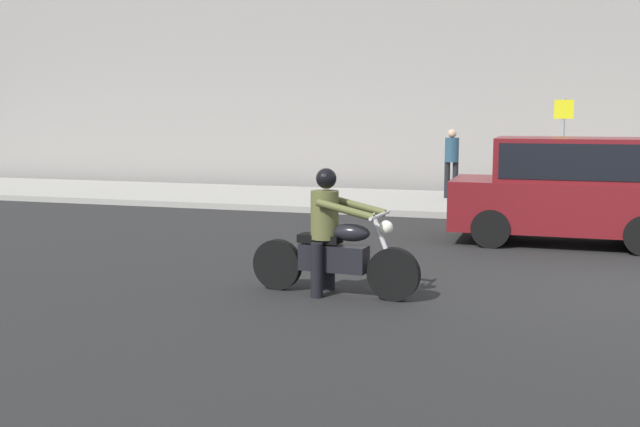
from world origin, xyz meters
TOP-DOWN VIEW (x-y plane):
  - ground_plane at (0.00, 0.00)m, footprint 80.00×80.00m
  - sidewalk_slab at (0.00, 8.00)m, footprint 40.00×4.40m
  - motorcycle_with_rider_olive at (-3.45, -1.30)m, footprint 2.15×0.70m
  - parked_hatchback_maroon at (-0.70, 3.37)m, footprint 3.78×1.76m
  - street_sign_post at (-0.75, 8.67)m, footprint 0.44×0.08m
  - pedestrian_bystander at (-3.32, 8.56)m, footprint 0.34×0.34m

SIDE VIEW (x-z plane):
  - ground_plane at x=0.00m, z-range 0.00..0.00m
  - sidewalk_slab at x=0.00m, z-range 0.00..0.14m
  - motorcycle_with_rider_olive at x=-3.45m, z-range -0.14..1.41m
  - parked_hatchback_maroon at x=-0.70m, z-range 0.03..1.83m
  - pedestrian_bystander at x=-3.32m, z-range 0.28..1.97m
  - street_sign_post at x=-0.75m, z-range 0.40..2.82m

